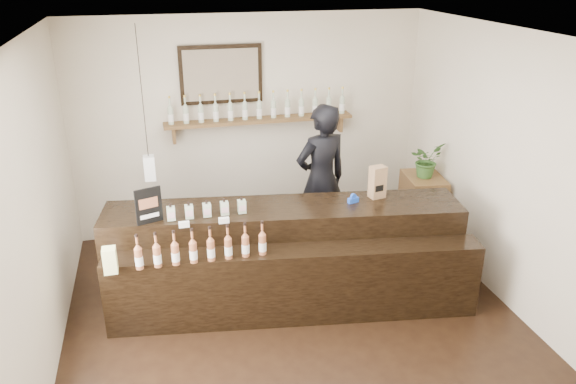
{
  "coord_description": "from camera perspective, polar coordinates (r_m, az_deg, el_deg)",
  "views": [
    {
      "loc": [
        -1.2,
        -4.44,
        3.41
      ],
      "look_at": [
        0.06,
        0.7,
        1.19
      ],
      "focal_mm": 35.0,
      "sensor_mm": 36.0,
      "label": 1
    }
  ],
  "objects": [
    {
      "name": "ground",
      "position": [
        5.72,
        1.1,
        -13.82
      ],
      "size": [
        5.0,
        5.0,
        0.0
      ],
      "primitive_type": "plane",
      "color": "black",
      "rests_on": "ground"
    },
    {
      "name": "room_shell",
      "position": [
        4.9,
        1.25,
        2.38
      ],
      "size": [
        5.0,
        5.0,
        5.0
      ],
      "color": "beige",
      "rests_on": "ground"
    },
    {
      "name": "side_cabinet",
      "position": [
        7.34,
        13.39,
        -1.71
      ],
      "size": [
        0.52,
        0.67,
        0.89
      ],
      "color": "brown",
      "rests_on": "ground"
    },
    {
      "name": "promo_sign",
      "position": [
        5.53,
        -13.97,
        -1.37
      ],
      "size": [
        0.25,
        0.1,
        0.36
      ],
      "color": "black",
      "rests_on": "counter"
    },
    {
      "name": "potted_plant",
      "position": [
        7.1,
        13.87,
        3.18
      ],
      "size": [
        0.5,
        0.48,
        0.44
      ],
      "primitive_type": "imported",
      "rotation": [
        0.0,
        0.0,
        0.48
      ],
      "color": "#355E25",
      "rests_on": "side_cabinet"
    },
    {
      "name": "back_wall_decor",
      "position": [
        7.09,
        -4.92,
        9.16
      ],
      "size": [
        2.66,
        0.96,
        1.69
      ],
      "color": "brown",
      "rests_on": "ground"
    },
    {
      "name": "tape_dispenser",
      "position": [
        5.9,
        6.64,
        -0.72
      ],
      "size": [
        0.13,
        0.08,
        0.1
      ],
      "color": "blue",
      "rests_on": "counter"
    },
    {
      "name": "counter",
      "position": [
        5.92,
        -0.17,
        -6.85
      ],
      "size": [
        3.76,
        1.5,
        1.21
      ],
      "color": "black",
      "rests_on": "ground"
    },
    {
      "name": "paper_bag",
      "position": [
        6.02,
        9.08,
        1.01
      ],
      "size": [
        0.18,
        0.15,
        0.35
      ],
      "color": "olive",
      "rests_on": "counter"
    },
    {
      "name": "shopkeeper",
      "position": [
        6.7,
        3.41,
        2.18
      ],
      "size": [
        0.88,
        0.69,
        2.12
      ],
      "primitive_type": "imported",
      "rotation": [
        0.0,
        0.0,
        3.4
      ],
      "color": "black",
      "rests_on": "ground"
    }
  ]
}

